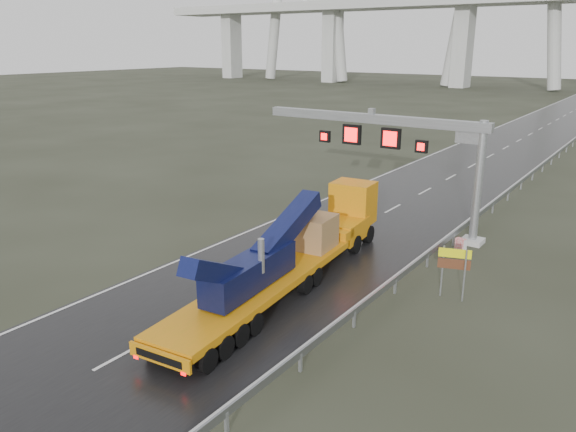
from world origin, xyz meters
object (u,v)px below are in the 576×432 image
Objects in this scene: exit_sign_pair at (454,263)px; sign_gantry at (402,141)px; heavy_haul_truck at (302,245)px; striped_barrier at (460,247)px.

sign_gantry is at bearing 109.92° from exit_sign_pair.
heavy_haul_truck reaches higher than striped_barrier.
heavy_haul_truck is at bearing -94.78° from sign_gantry.
sign_gantry is at bearing 79.71° from heavy_haul_truck.
heavy_haul_truck reaches higher than exit_sign_pair.
striped_barrier is (4.85, -2.32, -5.12)m from sign_gantry.
exit_sign_pair is (6.34, -7.99, -3.88)m from sign_gantry.
sign_gantry is 7.43m from striped_barrier.
striped_barrier is at bearing 46.91° from heavy_haul_truck.
exit_sign_pair is (7.15, 1.68, 0.09)m from heavy_haul_truck.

